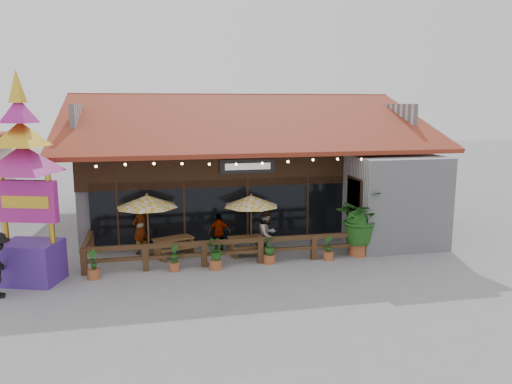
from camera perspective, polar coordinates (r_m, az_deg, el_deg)
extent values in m
plane|color=gray|center=(18.59, 1.67, -7.52)|extent=(100.00, 100.00, 0.00)
cube|color=#BCBCC2|center=(24.83, -2.14, 1.71)|extent=(14.00, 10.00, 4.00)
cube|color=#342110|center=(19.47, -3.93, 2.92)|extent=(11.00, 0.16, 1.60)
cube|color=black|center=(19.73, -3.86, -1.99)|extent=(10.00, 0.12, 2.40)
cube|color=#FFD172|center=(19.93, -3.94, -1.87)|extent=(9.80, 0.05, 2.20)
cube|color=#BCBCC2|center=(20.57, 15.61, -0.99)|extent=(3.50, 2.70, 3.60)
cube|color=red|center=(19.63, 11.15, -0.73)|extent=(0.06, 1.20, 1.50)
cube|color=#342110|center=(19.63, 11.12, -0.74)|extent=(0.04, 1.34, 1.64)
cube|color=maroon|center=(21.14, -0.54, 8.14)|extent=(15.50, 7.05, 2.37)
cube|color=maroon|center=(28.03, -3.43, 8.61)|extent=(15.50, 7.05, 2.37)
cube|color=maroon|center=(24.57, -2.21, 11.02)|extent=(15.50, 0.30, 0.12)
cube|color=#BCBCC2|center=(24.38, -18.76, 7.40)|extent=(0.20, 9.00, 1.80)
cube|color=#BCBCC2|center=(26.69, 12.93, 7.87)|extent=(0.20, 9.00, 1.80)
cube|color=black|center=(19.52, -0.97, 2.96)|extent=(2.20, 0.10, 0.55)
cube|color=silver|center=(19.46, -0.93, 2.94)|extent=(1.80, 0.02, 0.25)
cube|color=#342110|center=(19.55, -15.54, -2.46)|extent=(0.08, 0.08, 2.40)
cube|color=#342110|center=(19.54, -8.20, -2.19)|extent=(0.08, 0.08, 2.40)
cube|color=#342110|center=(19.86, -0.99, -1.89)|extent=(0.08, 0.08, 2.40)
cube|color=#342110|center=(20.47, 5.90, -1.58)|extent=(0.08, 0.08, 2.40)
sphere|color=#FFD88C|center=(17.50, -17.82, 2.80)|extent=(0.09, 0.09, 0.09)
sphere|color=#FFD88C|center=(17.42, -14.71, 3.05)|extent=(0.09, 0.09, 0.09)
sphere|color=#FFD88C|center=(17.40, -11.59, 3.20)|extent=(0.09, 0.09, 0.09)
sphere|color=#FFD88C|center=(17.44, -8.46, 3.22)|extent=(0.09, 0.09, 0.09)
sphere|color=#FFD88C|center=(17.53, -5.35, 3.18)|extent=(0.09, 0.09, 0.09)
sphere|color=#FFD88C|center=(17.66, -2.28, 3.18)|extent=(0.09, 0.09, 0.09)
sphere|color=#FFD88C|center=(17.85, 0.73, 3.30)|extent=(0.09, 0.09, 0.09)
sphere|color=#FFD88C|center=(18.08, 3.67, 3.49)|extent=(0.09, 0.09, 0.09)
sphere|color=#FFD88C|center=(18.35, 6.54, 3.66)|extent=(0.09, 0.09, 0.09)
sphere|color=#FFD88C|center=(18.67, 9.31, 3.74)|extent=(0.09, 0.09, 0.09)
sphere|color=#FFD88C|center=(19.04, 11.97, 3.69)|extent=(0.09, 0.09, 0.09)
cube|color=#4D311B|center=(17.63, -19.08, -7.55)|extent=(0.20, 0.20, 0.90)
cube|color=#4D311B|center=(17.49, -12.52, -7.37)|extent=(0.20, 0.20, 0.90)
cube|color=#4D311B|center=(17.57, -5.94, -7.09)|extent=(0.20, 0.20, 0.90)
cube|color=#4D311B|center=(17.88, 0.49, -6.73)|extent=(0.20, 0.20, 0.90)
cube|color=#4D311B|center=(18.40, 6.62, -6.31)|extent=(0.20, 0.20, 0.90)
cube|color=#4D311B|center=(19.04, 11.79, -5.89)|extent=(0.20, 0.20, 0.90)
cube|color=#4D311B|center=(17.57, -3.03, -5.69)|extent=(9.80, 0.16, 0.14)
cube|color=#4D311B|center=(17.68, -3.01, -6.94)|extent=(9.80, 0.12, 0.12)
cube|color=#4D311B|center=(18.72, -18.70, -5.23)|extent=(0.16, 2.50, 0.14)
cube|color=#4D311B|center=(19.92, -18.27, -5.48)|extent=(0.20, 0.20, 0.90)
cylinder|color=brown|center=(18.78, -12.23, -3.98)|extent=(0.06, 0.06, 2.26)
cone|color=yellow|center=(18.57, -12.34, -1.03)|extent=(2.78, 2.78, 0.44)
sphere|color=brown|center=(18.53, -12.37, -0.28)|extent=(0.10, 0.10, 0.10)
cylinder|color=black|center=(19.08, -12.11, -7.19)|extent=(0.43, 0.43, 0.06)
cylinder|color=brown|center=(19.10, -0.56, -3.73)|extent=(0.06, 0.06, 2.12)
cone|color=yellow|center=(18.90, -0.56, -1.02)|extent=(2.42, 2.42, 0.41)
sphere|color=brown|center=(18.86, -0.56, -0.33)|extent=(0.09, 0.09, 0.09)
cylinder|color=black|center=(19.38, -0.55, -6.69)|extent=(0.41, 0.41, 0.06)
cube|color=brown|center=(18.86, -9.46, -5.27)|extent=(1.60, 1.16, 0.05)
cube|color=brown|center=(18.72, -11.21, -6.52)|extent=(0.30, 0.62, 0.67)
cube|color=brown|center=(19.20, -7.69, -5.99)|extent=(0.30, 0.62, 0.67)
cube|color=brown|center=(18.49, -8.80, -6.44)|extent=(1.44, 0.76, 0.05)
cube|color=brown|center=(19.37, -10.03, -5.71)|extent=(1.44, 0.76, 0.05)
cube|color=brown|center=(18.87, -1.06, -5.23)|extent=(1.42, 0.75, 0.05)
cube|color=brown|center=(18.81, -2.84, -6.30)|extent=(0.12, 0.61, 0.64)
cube|color=brown|center=(19.12, 0.69, -6.01)|extent=(0.12, 0.61, 0.64)
cube|color=brown|center=(18.51, -0.66, -6.37)|extent=(1.39, 0.35, 0.04)
cube|color=brown|center=(19.38, -1.44, -5.61)|extent=(1.39, 0.35, 0.04)
cube|color=#472587|center=(17.50, -24.29, -7.32)|extent=(2.08, 1.80, 1.32)
cube|color=#A91F82|center=(17.05, -24.77, -0.96)|extent=(1.96, 0.89, 1.32)
cube|color=gold|center=(16.90, -24.88, -1.06)|extent=(1.47, 0.52, 0.38)
cylinder|color=gold|center=(17.28, -27.20, -1.76)|extent=(0.18, 0.18, 2.19)
cylinder|color=gold|center=(16.93, -22.19, -1.60)|extent=(0.18, 0.18, 2.19)
pyramid|color=#A91F82|center=(16.83, -25.21, 4.91)|extent=(3.33, 3.33, 0.88)
pyramid|color=gold|center=(16.79, -25.40, 7.33)|extent=(2.36, 2.36, 0.77)
pyramid|color=#A91F82|center=(16.78, -25.58, 9.75)|extent=(1.53, 1.53, 0.77)
pyramid|color=gold|center=(16.81, -25.80, 12.55)|extent=(0.69, 0.69, 0.99)
cylinder|color=#9C4E2A|center=(19.19, 11.52, -6.40)|extent=(0.66, 0.66, 0.48)
imported|color=#225718|center=(18.88, 11.65, -2.82)|extent=(2.31, 2.35, 1.97)
sphere|color=#225718|center=(18.94, 12.20, -3.97)|extent=(0.66, 0.66, 0.66)
sphere|color=#225718|center=(19.00, 11.09, -3.20)|extent=(0.57, 0.57, 0.57)
imported|color=#342110|center=(19.34, -13.10, -4.17)|extent=(0.81, 0.80, 1.89)
imported|color=#342110|center=(18.29, 1.30, -4.89)|extent=(1.10, 1.08, 1.79)
imported|color=#342110|center=(19.27, -4.22, -4.62)|extent=(0.88, 0.40, 1.47)
cylinder|color=#9C4E2A|center=(17.25, -18.04, -8.90)|extent=(0.40, 0.40, 0.32)
imported|color=#225718|center=(17.10, -18.13, -7.35)|extent=(0.38, 0.29, 0.66)
cylinder|color=#9C4E2A|center=(17.38, -9.31, -8.41)|extent=(0.37, 0.37, 0.29)
imported|color=#225718|center=(17.25, -9.35, -7.00)|extent=(0.33, 0.38, 0.61)
cylinder|color=#9C4E2A|center=(17.35, -4.65, -8.27)|extent=(0.42, 0.42, 0.34)
imported|color=#225718|center=(17.19, -4.67, -6.63)|extent=(0.80, 0.76, 0.70)
cylinder|color=#9C4E2A|center=(17.90, 1.54, -7.68)|extent=(0.41, 0.41, 0.32)
imported|color=#225718|center=(17.75, 1.55, -6.15)|extent=(0.50, 0.50, 0.67)
cylinder|color=#9C4E2A|center=(18.49, 8.26, -7.23)|extent=(0.38, 0.38, 0.30)
imported|color=#225718|center=(18.36, 8.30, -5.85)|extent=(0.33, 0.39, 0.62)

